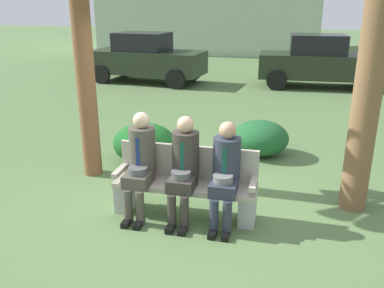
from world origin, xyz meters
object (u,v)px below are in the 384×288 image
(parked_car_near, at_px, (146,58))
(seated_man_right, at_px, (225,170))
(seated_man_left, at_px, (140,160))
(seated_man_middle, at_px, (184,164))
(shrub_mid_lawn, at_px, (260,138))
(park_bench, at_px, (186,184))
(shrub_near_bench, at_px, (144,143))
(parked_car_far, at_px, (320,61))

(parked_car_near, bearing_deg, seated_man_right, -64.89)
(seated_man_left, relative_size, seated_man_middle, 1.01)
(shrub_mid_lawn, bearing_deg, park_bench, -107.47)
(seated_man_middle, bearing_deg, seated_man_right, -0.37)
(shrub_near_bench, height_order, parked_car_near, parked_car_near)
(shrub_near_bench, bearing_deg, parked_car_far, 66.82)
(park_bench, distance_m, seated_man_left, 0.66)
(shrub_mid_lawn, bearing_deg, parked_car_far, 78.85)
(seated_man_middle, distance_m, shrub_mid_lawn, 2.72)
(park_bench, height_order, shrub_near_bench, park_bench)
(shrub_mid_lawn, bearing_deg, shrub_near_bench, -156.80)
(seated_man_left, relative_size, parked_car_near, 0.33)
(seated_man_left, bearing_deg, seated_man_middle, -0.16)
(park_bench, relative_size, parked_car_near, 0.45)
(seated_man_left, height_order, parked_car_far, parked_car_far)
(shrub_near_bench, bearing_deg, shrub_mid_lawn, 23.20)
(shrub_near_bench, bearing_deg, seated_man_right, -46.17)
(park_bench, height_order, seated_man_right, seated_man_right)
(seated_man_right, bearing_deg, shrub_near_bench, 133.83)
(parked_car_near, xyz_separation_m, parked_car_far, (5.75, 0.47, 0.00))
(seated_man_left, bearing_deg, shrub_mid_lawn, 62.62)
(seated_man_middle, relative_size, seated_man_right, 1.03)
(park_bench, distance_m, parked_car_near, 9.50)
(shrub_near_bench, distance_m, shrub_mid_lawn, 2.09)
(shrub_mid_lawn, height_order, parked_car_far, parked_car_far)
(parked_car_far, bearing_deg, shrub_mid_lawn, -101.15)
(seated_man_right, relative_size, parked_car_near, 0.32)
(park_bench, distance_m, shrub_near_bench, 1.99)
(seated_man_left, bearing_deg, park_bench, 12.60)
(shrub_near_bench, xyz_separation_m, shrub_mid_lawn, (1.92, 0.82, -0.02))
(park_bench, height_order, parked_car_far, parked_car_far)
(seated_man_right, distance_m, shrub_mid_lawn, 2.62)
(seated_man_right, height_order, shrub_near_bench, seated_man_right)
(seated_man_right, relative_size, shrub_mid_lawn, 1.28)
(shrub_mid_lawn, bearing_deg, parked_car_near, 124.90)
(shrub_near_bench, bearing_deg, parked_car_near, 109.20)
(seated_man_middle, relative_size, shrub_near_bench, 1.23)
(seated_man_right, bearing_deg, parked_car_near, 115.11)
(parked_car_far, bearing_deg, park_bench, -102.86)
(shrub_mid_lawn, bearing_deg, seated_man_left, -117.38)
(seated_man_left, distance_m, shrub_mid_lawn, 2.93)
(seated_man_right, relative_size, shrub_near_bench, 1.19)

